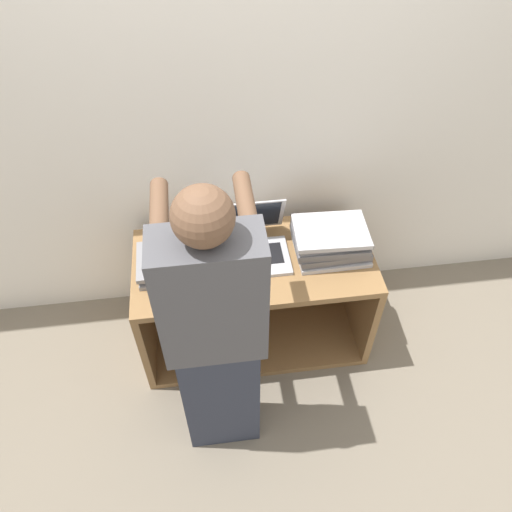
{
  "coord_description": "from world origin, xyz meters",
  "views": [
    {
      "loc": [
        -0.21,
        -1.39,
        2.49
      ],
      "look_at": [
        0.0,
        0.21,
        0.76
      ],
      "focal_mm": 35.0,
      "sensor_mm": 36.0,
      "label": 1
    }
  ],
  "objects_px": {
    "laptop_open": "(252,244)",
    "person": "(216,339)",
    "laptop_stack_right": "(331,241)",
    "laptop_stack_left": "(176,262)"
  },
  "relations": [
    {
      "from": "laptop_stack_right",
      "to": "person",
      "type": "xyz_separation_m",
      "value": [
        -0.61,
        -0.54,
        0.05
      ]
    },
    {
      "from": "laptop_open",
      "to": "person",
      "type": "xyz_separation_m",
      "value": [
        -0.22,
        -0.6,
        0.08
      ]
    },
    {
      "from": "laptop_stack_left",
      "to": "laptop_stack_right",
      "type": "bearing_deg",
      "value": -0.12
    },
    {
      "from": "laptop_stack_left",
      "to": "person",
      "type": "bearing_deg",
      "value": -73.28
    },
    {
      "from": "laptop_stack_right",
      "to": "laptop_open",
      "type": "bearing_deg",
      "value": 171.31
    },
    {
      "from": "laptop_stack_left",
      "to": "person",
      "type": "distance_m",
      "value": 0.57
    },
    {
      "from": "laptop_stack_left",
      "to": "laptop_stack_right",
      "type": "distance_m",
      "value": 0.78
    },
    {
      "from": "laptop_stack_right",
      "to": "person",
      "type": "bearing_deg",
      "value": -138.67
    },
    {
      "from": "laptop_stack_right",
      "to": "laptop_stack_left",
      "type": "bearing_deg",
      "value": 179.88
    },
    {
      "from": "person",
      "to": "laptop_stack_left",
      "type": "bearing_deg",
      "value": 106.72
    }
  ]
}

